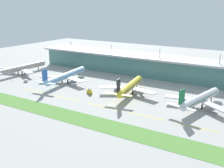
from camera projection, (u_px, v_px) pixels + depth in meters
name	position (u px, v px, depth m)	size (l,w,h in m)	color
ground_plane	(110.00, 104.00, 205.11)	(600.00, 600.00, 0.00)	#9E9E99
terminal_building	(161.00, 67.00, 280.90)	(288.00, 34.00, 29.12)	slate
airliner_nearest	(21.00, 68.00, 292.57)	(48.78, 69.44, 18.90)	#ADB2BC
airliner_near_middle	(66.00, 76.00, 260.53)	(48.45, 69.28, 18.90)	#9ED1EA
airliner_center	(129.00, 87.00, 226.82)	(48.14, 59.32, 18.90)	yellow
airliner_far_middle	(199.00, 99.00, 197.12)	(47.74, 58.77, 18.90)	silver
taxiway_stripe_west	(35.00, 91.00, 235.75)	(28.00, 0.70, 0.04)	yellow
taxiway_stripe_mid_west	(66.00, 98.00, 218.51)	(28.00, 0.70, 0.04)	yellow
taxiway_stripe_centre	(102.00, 106.00, 201.27)	(28.00, 0.70, 0.04)	yellow
taxiway_stripe_mid_east	(145.00, 116.00, 184.03)	(28.00, 0.70, 0.04)	yellow
taxiway_stripe_east	(197.00, 127.00, 166.79)	(28.00, 0.70, 0.04)	yellow
grass_verge	(83.00, 120.00, 178.06)	(300.00, 18.00, 0.10)	#518438
fuel_truck	(89.00, 91.00, 229.74)	(7.39, 6.25, 4.95)	gold
baggage_cart	(26.00, 81.00, 263.35)	(4.02, 3.30, 2.48)	silver
safety_cone_nose_front	(13.00, 80.00, 268.20)	(0.56, 0.56, 0.70)	orange
safety_cone_right_wingtip	(11.00, 81.00, 265.64)	(0.56, 0.56, 0.70)	orange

